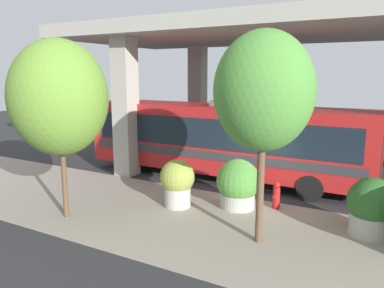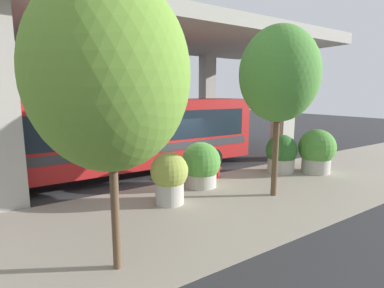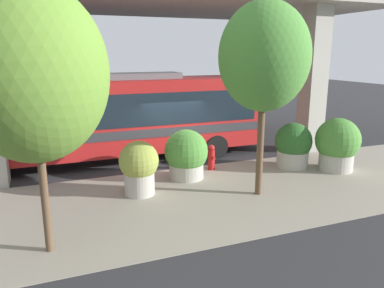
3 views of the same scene
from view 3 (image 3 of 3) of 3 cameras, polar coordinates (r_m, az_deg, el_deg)
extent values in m
plane|color=#2D2D30|center=(14.52, -1.88, -3.78)|extent=(80.00, 80.00, 0.00)
cube|color=gray|center=(11.89, 3.01, -7.80)|extent=(6.00, 40.00, 0.02)
cube|color=#ADA89E|center=(17.53, 17.99, 9.18)|extent=(0.90, 0.90, 6.35)
cube|color=#ADA89E|center=(23.37, 6.99, 10.72)|extent=(0.90, 0.90, 6.35)
cube|color=#ADA89E|center=(20.68, -26.80, 8.99)|extent=(0.90, 0.90, 6.35)
cube|color=#ADA89E|center=(17.81, -6.67, 21.02)|extent=(9.40, 20.89, 0.60)
cube|color=#B21E1E|center=(15.45, -12.42, 4.20)|extent=(2.47, 12.92, 2.89)
cube|color=#19232D|center=(15.40, -12.49, 5.47)|extent=(2.51, 11.89, 1.27)
cube|color=#333338|center=(15.55, -12.31, 2.10)|extent=(2.51, 12.28, 0.35)
cube|color=slate|center=(15.52, -7.94, 10.25)|extent=(1.24, 3.23, 0.24)
cylinder|color=black|center=(15.85, 3.69, -0.42)|extent=(0.28, 1.00, 1.00)
cylinder|color=black|center=(17.91, 0.57, 1.27)|extent=(0.28, 1.00, 1.00)
cylinder|color=#B21919|center=(14.27, 2.96, -2.45)|extent=(0.26, 0.26, 0.79)
sphere|color=#B21919|center=(14.15, 2.99, -0.60)|extent=(0.24, 0.24, 0.24)
cylinder|color=#B21919|center=(14.07, 3.29, -2.18)|extent=(0.15, 0.12, 0.12)
cylinder|color=#B21919|center=(14.41, 2.66, -1.80)|extent=(0.15, 0.12, 0.12)
cylinder|color=#ADA89E|center=(13.35, -0.88, -4.07)|extent=(1.22, 1.22, 0.58)
sphere|color=#4C8C38|center=(13.15, -0.89, -1.11)|extent=(1.54, 1.54, 1.54)
sphere|color=#BF334C|center=(13.40, -0.62, -1.95)|extent=(0.43, 0.43, 0.43)
cylinder|color=#ADA89E|center=(11.93, -8.00, -5.90)|extent=(0.94, 0.94, 0.78)
sphere|color=olive|center=(11.71, -8.12, -2.53)|extent=(1.24, 1.24, 1.24)
sphere|color=#993F8C|center=(11.90, -7.77, -3.31)|extent=(0.33, 0.33, 0.33)
cylinder|color=#ADA89E|center=(15.11, 15.03, -2.24)|extent=(1.20, 1.20, 0.67)
sphere|color=#2D6028|center=(14.93, 15.20, 0.43)|extent=(1.42, 1.42, 1.42)
sphere|color=orange|center=(15.17, 15.18, -0.23)|extent=(0.42, 0.42, 0.42)
cylinder|color=#ADA89E|center=(15.24, 21.06, -2.43)|extent=(1.26, 1.26, 0.74)
sphere|color=#4C8C38|center=(15.04, 21.32, 0.58)|extent=(1.65, 1.65, 1.65)
sphere|color=orange|center=(15.30, 21.19, -0.26)|extent=(0.44, 0.44, 0.44)
cylinder|color=brown|center=(8.78, -21.65, -6.20)|extent=(0.17, 0.17, 3.05)
ellipsoid|color=olive|center=(8.32, -23.15, 9.88)|extent=(3.07, 3.07, 3.68)
cylinder|color=brown|center=(11.66, 10.38, 0.41)|extent=(0.21, 0.21, 3.46)
ellipsoid|color=#4C8C38|center=(11.35, 10.94, 12.95)|extent=(2.68, 2.68, 3.21)
camera|label=1|loc=(9.22, 69.60, 7.04)|focal=35.00mm
camera|label=2|loc=(3.44, -57.57, -5.34)|focal=28.00mm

